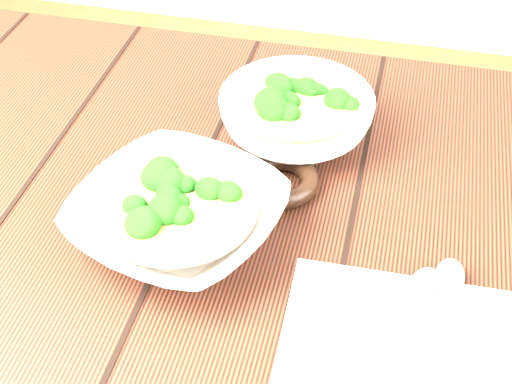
% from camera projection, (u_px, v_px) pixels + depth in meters
% --- Properties ---
extents(table, '(1.20, 0.80, 0.75)m').
position_uv_depth(table, '(203.00, 279.00, 0.92)').
color(table, '#3A1A10').
rests_on(table, ground).
extents(soup_bowl_front, '(0.28, 0.28, 0.07)m').
position_uv_depth(soup_bowl_front, '(178.00, 216.00, 0.80)').
color(soup_bowl_front, silver).
rests_on(soup_bowl_front, table).
extents(soup_bowl_back, '(0.25, 0.25, 0.07)m').
position_uv_depth(soup_bowl_back, '(296.00, 115.00, 0.93)').
color(soup_bowl_back, silver).
rests_on(soup_bowl_back, table).
extents(trivet, '(0.11, 0.11, 0.02)m').
position_uv_depth(trivet, '(280.00, 180.00, 0.87)').
color(trivet, black).
rests_on(trivet, table).
extents(napkin, '(0.25, 0.20, 0.01)m').
position_uv_depth(napkin, '(405.00, 357.00, 0.69)').
color(napkin, beige).
rests_on(napkin, table).
extents(spoon_left, '(0.07, 0.20, 0.01)m').
position_uv_depth(spoon_left, '(410.00, 313.00, 0.71)').
color(spoon_left, '#B5B1A0').
rests_on(spoon_left, napkin).
extents(spoon_right, '(0.04, 0.20, 0.01)m').
position_uv_depth(spoon_right, '(443.00, 305.00, 0.72)').
color(spoon_right, '#B5B1A0').
rests_on(spoon_right, napkin).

